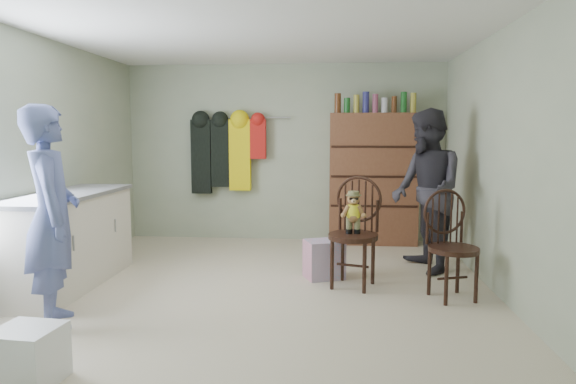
# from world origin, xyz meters

# --- Properties ---
(ground_plane) EXTENTS (5.00, 5.00, 0.00)m
(ground_plane) POSITION_xyz_m (0.00, 0.00, 0.00)
(ground_plane) COLOR beige
(ground_plane) RESTS_ON ground
(room_walls) EXTENTS (5.00, 5.00, 5.00)m
(room_walls) POSITION_xyz_m (0.00, 0.53, 1.58)
(room_walls) COLOR #ABB396
(room_walls) RESTS_ON ground
(counter) EXTENTS (0.64, 1.86, 0.94)m
(counter) POSITION_xyz_m (-1.95, 0.00, 0.47)
(counter) COLOR silver
(counter) RESTS_ON ground
(plastic_tub) EXTENTS (0.40, 0.38, 0.35)m
(plastic_tub) POSITION_xyz_m (-1.16, -1.97, 0.18)
(plastic_tub) COLOR white
(plastic_tub) RESTS_ON ground
(chair_front) EXTENTS (0.62, 0.62, 1.10)m
(chair_front) POSITION_xyz_m (0.91, 0.27, 0.63)
(chair_front) COLOR black
(chair_front) RESTS_ON ground
(chair_far) EXTENTS (0.56, 0.56, 1.01)m
(chair_far) POSITION_xyz_m (1.78, -0.04, 0.54)
(chair_far) COLOR black
(chair_far) RESTS_ON ground
(striped_bag) EXTENTS (0.47, 0.42, 0.40)m
(striped_bag) POSITION_xyz_m (0.61, 0.51, 0.20)
(striped_bag) COLOR pink
(striped_bag) RESTS_ON ground
(person_left) EXTENTS (0.67, 0.76, 1.75)m
(person_left) POSITION_xyz_m (-1.52, -1.00, 0.88)
(person_left) COLOR #56629F
(person_left) RESTS_ON ground
(person_right) EXTENTS (0.85, 1.00, 1.80)m
(person_right) POSITION_xyz_m (1.72, 0.88, 0.90)
(person_right) COLOR #2D2B33
(person_right) RESTS_ON ground
(dresser) EXTENTS (1.20, 0.39, 2.08)m
(dresser) POSITION_xyz_m (1.25, 2.30, 0.92)
(dresser) COLOR brown
(dresser) RESTS_ON ground
(coat_rack) EXTENTS (1.42, 0.12, 1.09)m
(coat_rack) POSITION_xyz_m (-0.83, 2.38, 1.25)
(coat_rack) COLOR #99999E
(coat_rack) RESTS_ON ground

